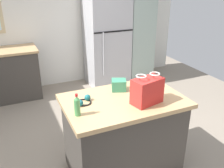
% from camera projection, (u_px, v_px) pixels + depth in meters
% --- Properties ---
extents(ground, '(6.56, 6.56, 0.00)m').
position_uv_depth(ground, '(100.00, 155.00, 3.09)').
color(ground, gray).
extents(back_wall, '(5.47, 0.13, 2.63)m').
position_uv_depth(back_wall, '(49.00, 19.00, 4.68)').
color(back_wall, silver).
rests_on(back_wall, ground).
extents(kitchen_island, '(1.24, 0.81, 0.89)m').
position_uv_depth(kitchen_island, '(123.00, 135.00, 2.72)').
color(kitchen_island, '#423D38').
rests_on(kitchen_island, ground).
extents(refrigerator, '(0.79, 0.71, 1.83)m').
position_uv_depth(refrigerator, '(107.00, 39.00, 4.87)').
color(refrigerator, '#B7B7BC').
rests_on(refrigerator, ground).
extents(tall_cabinet, '(0.52, 0.63, 2.02)m').
position_uv_depth(tall_cabinet, '(137.00, 32.00, 5.09)').
color(tall_cabinet, '#9EB2A8').
rests_on(tall_cabinet, ground).
extents(shopping_bag, '(0.33, 0.23, 0.30)m').
position_uv_depth(shopping_bag, '(147.00, 91.00, 2.41)').
color(shopping_bag, red).
rests_on(shopping_bag, kitchen_island).
extents(small_box, '(0.19, 0.18, 0.12)m').
position_uv_depth(small_box, '(119.00, 85.00, 2.72)').
color(small_box, '#388E66').
rests_on(small_box, kitchen_island).
extents(bottle, '(0.06, 0.06, 0.21)m').
position_uv_depth(bottle, '(77.00, 106.00, 2.21)').
color(bottle, '#4C9956').
rests_on(bottle, kitchen_island).
extents(ear_defenders, '(0.21, 0.21, 0.06)m').
position_uv_depth(ear_defenders, '(84.00, 101.00, 2.45)').
color(ear_defenders, black).
rests_on(ear_defenders, kitchen_island).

